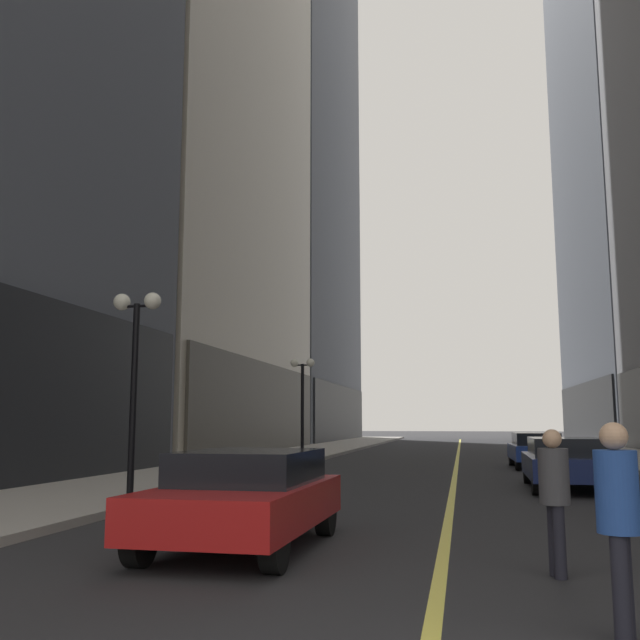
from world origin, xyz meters
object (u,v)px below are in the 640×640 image
street_lamp_left_far (302,386)px  car_blue (535,449)px  car_navy (566,461)px  pedestrian_in_blue_hoodie (618,512)px  street_lamp_left_near (135,348)px  pedestrian_with_orange_bag (554,490)px  car_red (246,495)px

street_lamp_left_far → car_blue: bearing=-8.2°
car_navy → pedestrian_in_blue_hoodie: size_ratio=2.76×
pedestrian_in_blue_hoodie → street_lamp_left_near: 11.07m
pedestrian_with_orange_bag → pedestrian_in_blue_hoodie: bearing=-84.9°
pedestrian_in_blue_hoodie → street_lamp_left_far: bearing=108.8°
pedestrian_in_blue_hoodie → car_navy: bearing=84.1°
car_blue → street_lamp_left_far: street_lamp_left_far is taller
street_lamp_left_far → car_navy: bearing=-47.6°
car_red → street_lamp_left_far: 20.34m
car_blue → pedestrian_in_blue_hoodie: (-1.47, -21.84, 0.28)m
car_blue → pedestrian_in_blue_hoodie: pedestrian_in_blue_hoodie is taller
pedestrian_with_orange_bag → pedestrian_in_blue_hoodie: (0.21, -2.34, 0.05)m
car_blue → street_lamp_left_far: bearing=171.8°
car_red → car_blue: size_ratio=0.93×
pedestrian_with_orange_bag → pedestrian_in_blue_hoodie: pedestrian_in_blue_hoodie is taller
car_navy → pedestrian_with_orange_bag: 10.83m
car_navy → pedestrian_with_orange_bag: (-1.57, -10.71, 0.23)m
car_navy → car_blue: bearing=89.3°
car_blue → pedestrian_in_blue_hoodie: bearing=-93.8°
pedestrian_in_blue_hoodie → street_lamp_left_near: size_ratio=0.39×
car_red → car_blue: bearing=73.0°
pedestrian_in_blue_hoodie → street_lamp_left_near: street_lamp_left_near is taller
car_blue → street_lamp_left_near: size_ratio=0.98×
pedestrian_with_orange_bag → street_lamp_left_far: bearing=110.3°
car_red → pedestrian_in_blue_hoodie: (4.18, -3.36, 0.28)m
car_red → street_lamp_left_near: (-3.73, 4.05, 2.54)m
street_lamp_left_near → street_lamp_left_far: (0.00, 15.79, 0.00)m
car_red → pedestrian_with_orange_bag: 4.10m
pedestrian_with_orange_bag → pedestrian_in_blue_hoodie: size_ratio=0.95×
street_lamp_left_near → street_lamp_left_far: 15.79m
pedestrian_in_blue_hoodie → car_blue: bearing=86.2°
car_red → street_lamp_left_near: 6.06m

